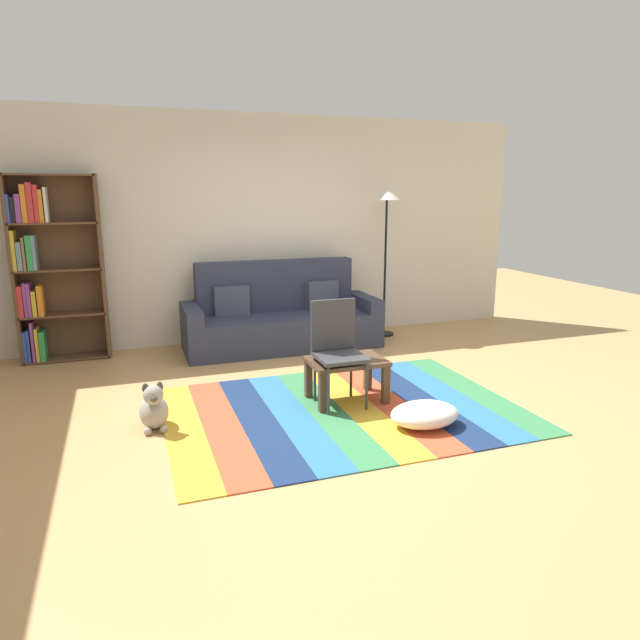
# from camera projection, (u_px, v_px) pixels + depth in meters

# --- Properties ---
(ground_plane) EXTENTS (14.00, 14.00, 0.00)m
(ground_plane) POSITION_uv_depth(u_px,v_px,m) (340.00, 406.00, 4.81)
(ground_plane) COLOR tan
(back_wall) EXTENTS (6.80, 0.10, 2.70)m
(back_wall) POSITION_uv_depth(u_px,v_px,m) (265.00, 229.00, 6.85)
(back_wall) COLOR silver
(back_wall) RESTS_ON ground_plane
(rug) EXTENTS (2.91, 2.09, 0.01)m
(rug) POSITION_uv_depth(u_px,v_px,m) (343.00, 410.00, 4.71)
(rug) COLOR gold
(rug) RESTS_ON ground_plane
(couch) EXTENTS (2.26, 0.80, 1.00)m
(couch) POSITION_uv_depth(u_px,v_px,m) (281.00, 319.00, 6.60)
(couch) COLOR #2D3347
(couch) RESTS_ON ground_plane
(bookshelf) EXTENTS (0.90, 0.28, 1.98)m
(bookshelf) POSITION_uv_depth(u_px,v_px,m) (47.00, 267.00, 5.91)
(bookshelf) COLOR brown
(bookshelf) RESTS_ON ground_plane
(coffee_table) EXTENTS (0.66, 0.45, 0.37)m
(coffee_table) POSITION_uv_depth(u_px,v_px,m) (347.00, 368.00, 4.86)
(coffee_table) COLOR #513826
(coffee_table) RESTS_ON rug
(pouf) EXTENTS (0.55, 0.41, 0.19)m
(pouf) POSITION_uv_depth(u_px,v_px,m) (425.00, 414.00, 4.36)
(pouf) COLOR white
(pouf) RESTS_ON rug
(dog) EXTENTS (0.22, 0.35, 0.40)m
(dog) POSITION_uv_depth(u_px,v_px,m) (154.00, 409.00, 4.32)
(dog) COLOR #9E998E
(dog) RESTS_ON ground_plane
(standing_lamp) EXTENTS (0.32, 0.32, 1.84)m
(standing_lamp) POSITION_uv_depth(u_px,v_px,m) (386.00, 213.00, 6.87)
(standing_lamp) COLOR black
(standing_lamp) RESTS_ON ground_plane
(tv_remote) EXTENTS (0.09, 0.16, 0.02)m
(tv_remote) POSITION_uv_depth(u_px,v_px,m) (349.00, 360.00, 4.79)
(tv_remote) COLOR black
(tv_remote) RESTS_ON coffee_table
(folding_chair) EXTENTS (0.40, 0.40, 0.90)m
(folding_chair) POSITION_uv_depth(u_px,v_px,m) (337.00, 344.00, 4.77)
(folding_chair) COLOR #38383D
(folding_chair) RESTS_ON ground_plane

